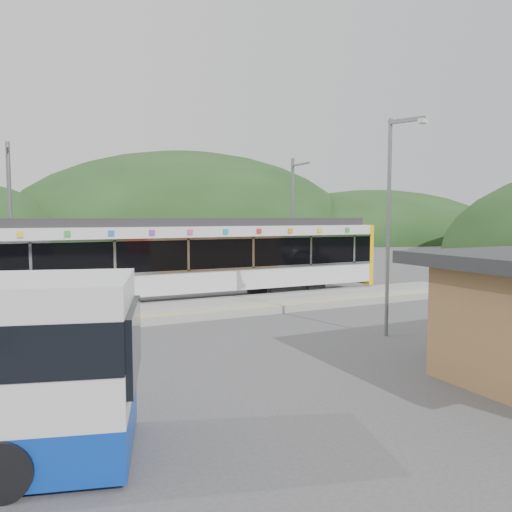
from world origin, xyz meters
name	(u,v)px	position (x,y,z in m)	size (l,w,h in m)	color
ground	(241,328)	(0.00, 0.00, 0.00)	(120.00, 120.00, 0.00)	#4C4C4F
hills	(312,294)	(6.19, 5.29, 0.00)	(146.00, 149.00, 26.00)	#1E3D19
platform	(207,308)	(0.00, 3.30, 0.15)	(26.00, 3.20, 0.30)	#9E9E99
yellow_line	(219,310)	(0.00, 2.00, 0.30)	(26.00, 0.10, 0.01)	yellow
train	(167,257)	(-0.86, 6.00, 2.06)	(20.44, 3.01, 3.74)	black
catenary_mast_west	(10,221)	(-7.00, 8.56, 3.65)	(0.18, 1.80, 7.00)	slate
catenary_mast_east	(293,220)	(7.00, 8.56, 3.65)	(0.18, 1.80, 7.00)	slate
lamp_post	(392,209)	(3.76, -3.13, 4.07)	(0.57, 1.24, 6.86)	slate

